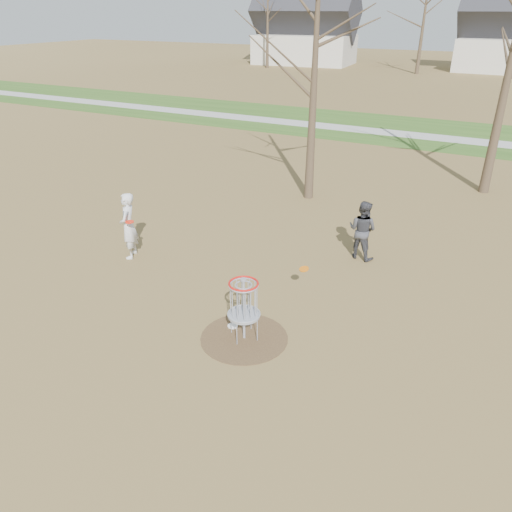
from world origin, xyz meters
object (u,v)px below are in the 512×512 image
at_px(player_standing, 128,226).
at_px(disc_grounded, 233,326).
at_px(player_throwing, 362,230).
at_px(disc_golf_basket, 244,300).

bearing_deg(player_standing, disc_grounded, 43.67).
xyz_separation_m(player_throwing, disc_golf_basket, (-1.02, -4.69, 0.11)).
relative_size(player_standing, disc_grounded, 8.18).
xyz_separation_m(player_standing, player_throwing, (5.52, 2.79, -0.10)).
bearing_deg(player_standing, disc_golf_basket, 42.83).
height_order(player_standing, player_throwing, player_standing).
bearing_deg(player_throwing, disc_golf_basket, 88.77).
bearing_deg(player_standing, player_throwing, 92.49).
height_order(player_throwing, disc_grounded, player_throwing).
bearing_deg(disc_grounded, player_throwing, 72.15).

